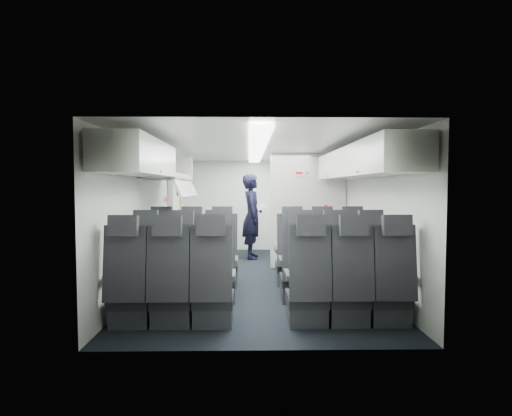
{
  "coord_description": "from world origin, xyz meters",
  "views": [
    {
      "loc": [
        -0.12,
        -6.63,
        1.52
      ],
      "look_at": [
        0.0,
        0.4,
        1.15
      ],
      "focal_mm": 28.0,
      "sensor_mm": 36.0,
      "label": 1
    }
  ],
  "objects_px": {
    "boarding_door": "(175,215)",
    "flight_attendant": "(252,216)",
    "seat_row_front": "(257,259)",
    "galley_unit": "(295,211)",
    "carry_on_bag": "(160,167)",
    "seat_row_mid": "(258,272)",
    "seat_row_rear": "(260,289)"
  },
  "relations": [
    {
      "from": "seat_row_front",
      "to": "seat_row_rear",
      "type": "bearing_deg",
      "value": -90.0
    },
    {
      "from": "seat_row_front",
      "to": "galley_unit",
      "type": "bearing_deg",
      "value": 73.72
    },
    {
      "from": "seat_row_rear",
      "to": "flight_attendant",
      "type": "height_order",
      "value": "flight_attendant"
    },
    {
      "from": "flight_attendant",
      "to": "seat_row_rear",
      "type": "bearing_deg",
      "value": -178.91
    },
    {
      "from": "seat_row_front",
      "to": "galley_unit",
      "type": "height_order",
      "value": "galley_unit"
    },
    {
      "from": "seat_row_front",
      "to": "flight_attendant",
      "type": "relative_size",
      "value": 1.85
    },
    {
      "from": "carry_on_bag",
      "to": "flight_attendant",
      "type": "bearing_deg",
      "value": 43.06
    },
    {
      "from": "seat_row_front",
      "to": "boarding_door",
      "type": "relative_size",
      "value": 1.79
    },
    {
      "from": "boarding_door",
      "to": "galley_unit",
      "type": "bearing_deg",
      "value": 24.28
    },
    {
      "from": "seat_row_rear",
      "to": "seat_row_front",
      "type": "bearing_deg",
      "value": 90.0
    },
    {
      "from": "seat_row_rear",
      "to": "flight_attendant",
      "type": "bearing_deg",
      "value": 90.79
    },
    {
      "from": "carry_on_bag",
      "to": "seat_row_front",
      "type": "bearing_deg",
      "value": -11.83
    },
    {
      "from": "flight_attendant",
      "to": "carry_on_bag",
      "type": "relative_size",
      "value": 4.27
    },
    {
      "from": "boarding_door",
      "to": "carry_on_bag",
      "type": "distance_m",
      "value": 2.42
    },
    {
      "from": "flight_attendant",
      "to": "galley_unit",
      "type": "bearing_deg",
      "value": -48.42
    },
    {
      "from": "boarding_door",
      "to": "flight_attendant",
      "type": "xyz_separation_m",
      "value": [
        1.58,
        0.28,
        -0.06
      ]
    },
    {
      "from": "seat_row_mid",
      "to": "seat_row_rear",
      "type": "xyz_separation_m",
      "value": [
        0.0,
        -0.9,
        0.0
      ]
    },
    {
      "from": "seat_row_front",
      "to": "seat_row_mid",
      "type": "xyz_separation_m",
      "value": [
        0.0,
        -0.9,
        0.0
      ]
    },
    {
      "from": "galley_unit",
      "to": "boarding_door",
      "type": "bearing_deg",
      "value": -155.72
    },
    {
      "from": "seat_row_mid",
      "to": "flight_attendant",
      "type": "height_order",
      "value": "flight_attendant"
    },
    {
      "from": "seat_row_rear",
      "to": "boarding_door",
      "type": "relative_size",
      "value": 1.79
    },
    {
      "from": "seat_row_front",
      "to": "seat_row_rear",
      "type": "distance_m",
      "value": 1.8
    },
    {
      "from": "flight_attendant",
      "to": "carry_on_bag",
      "type": "height_order",
      "value": "carry_on_bag"
    },
    {
      "from": "seat_row_front",
      "to": "galley_unit",
      "type": "xyz_separation_m",
      "value": [
        0.95,
        3.25,
        0.55
      ]
    },
    {
      "from": "seat_row_rear",
      "to": "carry_on_bag",
      "type": "xyz_separation_m",
      "value": [
        -1.44,
        1.63,
        1.41
      ]
    },
    {
      "from": "seat_row_mid",
      "to": "flight_attendant",
      "type": "xyz_separation_m",
      "value": [
        -0.06,
        3.27,
        0.49
      ]
    },
    {
      "from": "carry_on_bag",
      "to": "seat_row_rear",
      "type": "bearing_deg",
      "value": -67.07
    },
    {
      "from": "carry_on_bag",
      "to": "galley_unit",
      "type": "bearing_deg",
      "value": 36.7
    },
    {
      "from": "seat_row_mid",
      "to": "boarding_door",
      "type": "xyz_separation_m",
      "value": [
        -1.64,
        2.99,
        0.55
      ]
    },
    {
      "from": "seat_row_mid",
      "to": "carry_on_bag",
      "type": "xyz_separation_m",
      "value": [
        -1.44,
        0.73,
        1.41
      ]
    },
    {
      "from": "seat_row_mid",
      "to": "flight_attendant",
      "type": "distance_m",
      "value": 3.31
    },
    {
      "from": "seat_row_front",
      "to": "flight_attendant",
      "type": "xyz_separation_m",
      "value": [
        -0.06,
        2.37,
        0.49
      ]
    }
  ]
}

